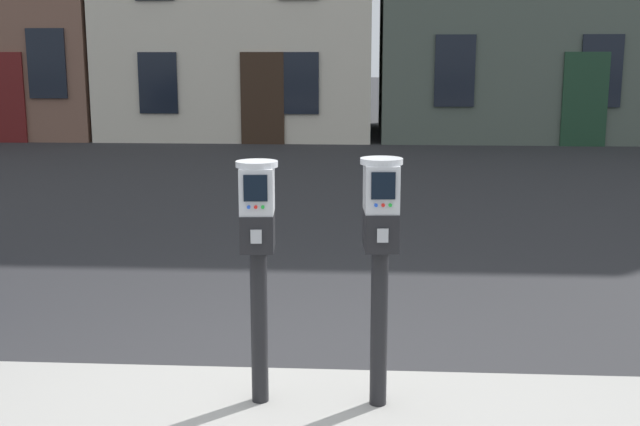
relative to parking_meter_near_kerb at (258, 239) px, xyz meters
name	(u,v)px	position (x,y,z in m)	size (l,w,h in m)	color
ground_plane	(276,404)	(0.05, 0.25, -1.04)	(160.00, 160.00, 0.00)	#28282B
parking_meter_near_kerb	(258,239)	(0.00, 0.00, 0.00)	(0.23, 0.26, 1.30)	black
parking_meter_twin_adjacent	(380,238)	(0.63, 0.00, 0.01)	(0.23, 0.26, 1.32)	black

